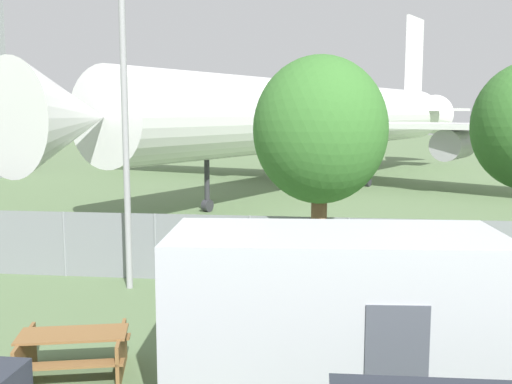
{
  "coord_description": "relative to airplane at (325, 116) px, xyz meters",
  "views": [
    {
      "loc": [
        4.54,
        -3.71,
        4.44
      ],
      "look_at": [
        2.34,
        14.49,
        2.0
      ],
      "focal_mm": 42.0,
      "sensor_mm": 36.0,
      "label": 1
    }
  ],
  "objects": [
    {
      "name": "airplane",
      "position": [
        0.0,
        0.0,
        0.0
      ],
      "size": [
        32.57,
        39.54,
        11.95
      ],
      "rotation": [
        0.0,
        0.0,
        -2.04
      ],
      "color": "white",
      "rests_on": "ground"
    },
    {
      "name": "picnic_bench_near_cabin",
      "position": [
        -4.0,
        -27.17,
        -3.74
      ],
      "size": [
        2.07,
        1.79,
        0.76
      ],
      "rotation": [
        0.0,
        0.0,
        0.24
      ],
      "color": "brown",
      "rests_on": "ground"
    },
    {
      "name": "perimeter_fence",
      "position": [
        -4.32,
        -21.18,
        -3.33
      ],
      "size": [
        56.07,
        0.07,
        1.78
      ],
      "color": "gray",
      "rests_on": "ground"
    },
    {
      "name": "light_mast",
      "position": [
        -4.75,
        -22.07,
        0.8
      ],
      "size": [
        0.44,
        0.44,
        8.27
      ],
      "color": "#99999E",
      "rests_on": "ground"
    },
    {
      "name": "tree_behind_benches",
      "position": [
        0.01,
        -21.27,
        -0.23
      ],
      "size": [
        3.37,
        3.37,
        5.87
      ],
      "color": "brown",
      "rests_on": "ground"
    },
    {
      "name": "portable_cabin",
      "position": [
        0.35,
        -27.62,
        -2.88
      ],
      "size": [
        5.07,
        2.58,
        2.68
      ],
      "rotation": [
        0.0,
        0.0,
        0.07
      ],
      "color": "silver",
      "rests_on": "ground"
    }
  ]
}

